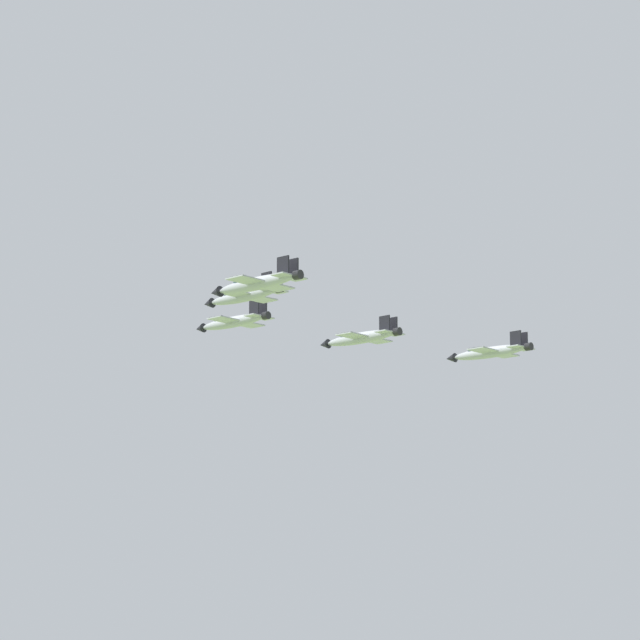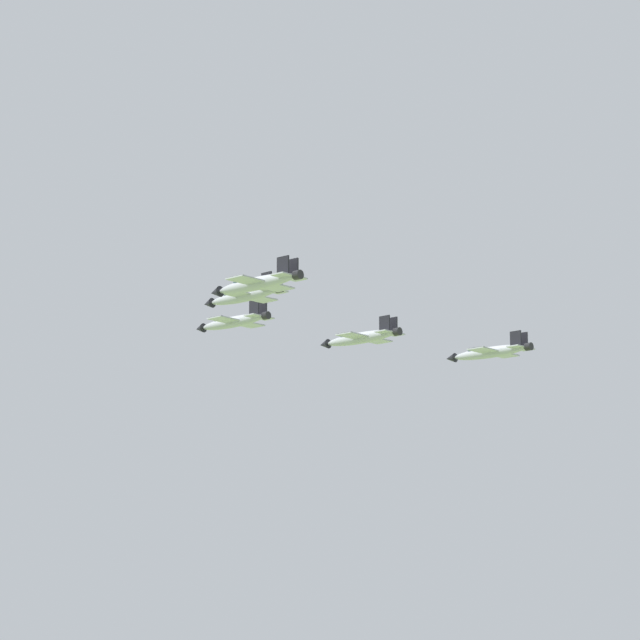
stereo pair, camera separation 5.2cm
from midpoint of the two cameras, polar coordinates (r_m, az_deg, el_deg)
The scene contains 5 objects.
jet_lead at distance 237.93m, azimuth -3.31°, elevation -0.06°, with size 10.04×16.41×3.45m.
jet_left_wingman at distance 218.23m, azimuth -2.90°, elevation 0.93°, with size 9.86×16.11×3.38m.
jet_right_wingman at distance 236.54m, azimuth 1.55°, elevation -0.67°, with size 10.30×16.80×3.53m.
jet_left_outer at distance 198.02m, azimuth -2.42°, elevation 1.40°, with size 10.09×16.53×3.48m.
jet_right_outer at distance 236.95m, azimuth 6.43°, elevation -1.21°, with size 9.98×16.36×3.44m.
Camera 1 is at (145.60, 148.91, 120.81)m, focal length 84.61 mm.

